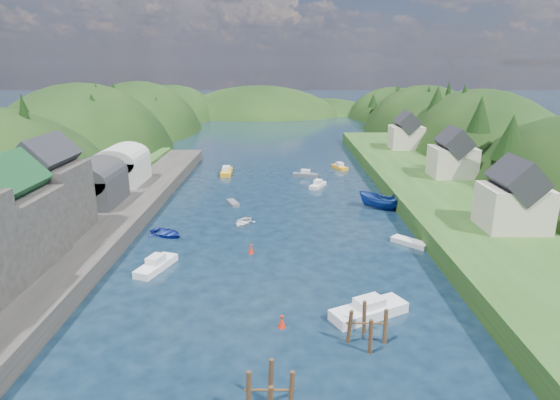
{
  "coord_description": "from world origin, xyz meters",
  "views": [
    {
      "loc": [
        0.35,
        -29.71,
        20.98
      ],
      "look_at": [
        0.0,
        28.0,
        4.0
      ],
      "focal_mm": 30.0,
      "sensor_mm": 36.0,
      "label": 1
    }
  ],
  "objects_px": {
    "channel_buoy_far": "(251,249)",
    "channel_buoy_near": "(282,322)",
    "piling_cluster_far": "(367,330)",
    "piling_cluster_near": "(270,398)"
  },
  "relations": [
    {
      "from": "channel_buoy_far",
      "to": "channel_buoy_near",
      "type": "bearing_deg",
      "value": -77.13
    },
    {
      "from": "piling_cluster_far",
      "to": "channel_buoy_near",
      "type": "height_order",
      "value": "piling_cluster_far"
    },
    {
      "from": "piling_cluster_far",
      "to": "channel_buoy_far",
      "type": "bearing_deg",
      "value": 119.82
    },
    {
      "from": "piling_cluster_near",
      "to": "channel_buoy_far",
      "type": "height_order",
      "value": "piling_cluster_near"
    },
    {
      "from": "piling_cluster_near",
      "to": "piling_cluster_far",
      "type": "bearing_deg",
      "value": 47.38
    },
    {
      "from": "piling_cluster_near",
      "to": "channel_buoy_far",
      "type": "bearing_deg",
      "value": 96.31
    },
    {
      "from": "piling_cluster_near",
      "to": "piling_cluster_far",
      "type": "relative_size",
      "value": 1.11
    },
    {
      "from": "piling_cluster_near",
      "to": "channel_buoy_near",
      "type": "distance_m",
      "value": 10.2
    },
    {
      "from": "channel_buoy_near",
      "to": "channel_buoy_far",
      "type": "relative_size",
      "value": 1.0
    },
    {
      "from": "piling_cluster_near",
      "to": "channel_buoy_near",
      "type": "xyz_separation_m",
      "value": [
        0.71,
        10.14,
        -0.85
      ]
    }
  ]
}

